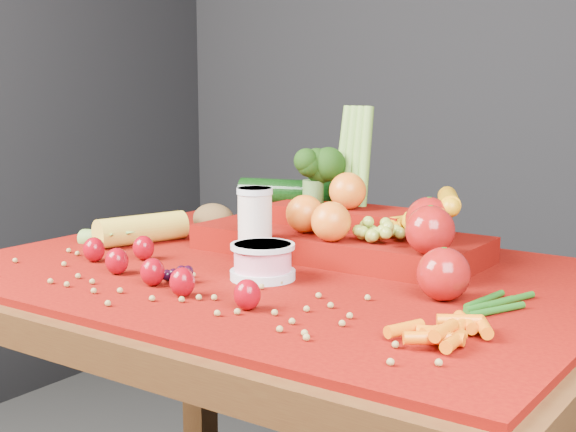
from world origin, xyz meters
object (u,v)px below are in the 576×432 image
Objects in this scene: table at (281,331)px; yogurt_bowl at (263,260)px; milk_glass at (255,224)px; produce_mound at (352,224)px.

table is 0.15m from yogurt_bowl.
milk_glass is 0.22× the size of produce_mound.
milk_glass reaches higher than yogurt_bowl.
table is at bearing 100.66° from yogurt_bowl.
produce_mound is (0.10, 0.15, -0.01)m from milk_glass.
yogurt_bowl reaches higher than table.
table is 0.19m from milk_glass.
produce_mound reaches higher than milk_glass.
yogurt_bowl is (0.01, -0.07, 0.14)m from table.
table is 8.29× the size of milk_glass.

